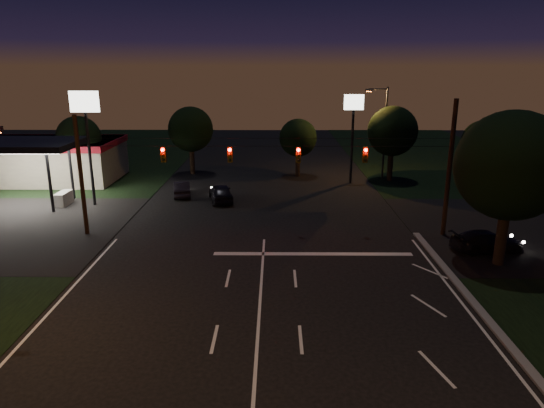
{
  "coord_description": "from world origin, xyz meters",
  "views": [
    {
      "loc": [
        0.74,
        -15.84,
        10.97
      ],
      "look_at": [
        0.53,
        11.99,
        3.0
      ],
      "focal_mm": 32.0,
      "sensor_mm": 36.0,
      "label": 1
    }
  ],
  "objects_px": {
    "tree_right_near": "(510,167)",
    "car_oncoming_a": "(221,193)",
    "utility_pole_right": "(443,235)",
    "car_cross": "(487,241)",
    "car_oncoming_b": "(182,188)"
  },
  "relations": [
    {
      "from": "tree_right_near",
      "to": "car_oncoming_a",
      "type": "xyz_separation_m",
      "value": [
        -17.36,
        13.12,
        -4.94
      ]
    },
    {
      "from": "car_oncoming_a",
      "to": "car_oncoming_b",
      "type": "bearing_deg",
      "value": -38.92
    },
    {
      "from": "utility_pole_right",
      "to": "tree_right_near",
      "type": "bearing_deg",
      "value": -72.47
    },
    {
      "from": "car_oncoming_a",
      "to": "car_oncoming_b",
      "type": "relative_size",
      "value": 1.09
    },
    {
      "from": "utility_pole_right",
      "to": "car_oncoming_a",
      "type": "relative_size",
      "value": 2.08
    },
    {
      "from": "tree_right_near",
      "to": "car_oncoming_a",
      "type": "distance_m",
      "value": 22.32
    },
    {
      "from": "tree_right_near",
      "to": "utility_pole_right",
      "type": "bearing_deg",
      "value": 107.53
    },
    {
      "from": "car_cross",
      "to": "car_oncoming_a",
      "type": "bearing_deg",
      "value": 49.29
    },
    {
      "from": "car_oncoming_a",
      "to": "car_oncoming_b",
      "type": "xyz_separation_m",
      "value": [
        -3.6,
        1.78,
        -0.09
      ]
    },
    {
      "from": "tree_right_near",
      "to": "car_cross",
      "type": "height_order",
      "value": "tree_right_near"
    },
    {
      "from": "utility_pole_right",
      "to": "car_oncoming_b",
      "type": "relative_size",
      "value": 2.27
    },
    {
      "from": "car_oncoming_a",
      "to": "utility_pole_right",
      "type": "bearing_deg",
      "value": 139.69
    },
    {
      "from": "car_cross",
      "to": "tree_right_near",
      "type": "bearing_deg",
      "value": 167.32
    },
    {
      "from": "car_oncoming_a",
      "to": "tree_right_near",
      "type": "bearing_deg",
      "value": 130.23
    },
    {
      "from": "tree_right_near",
      "to": "car_oncoming_a",
      "type": "relative_size",
      "value": 2.02
    }
  ]
}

